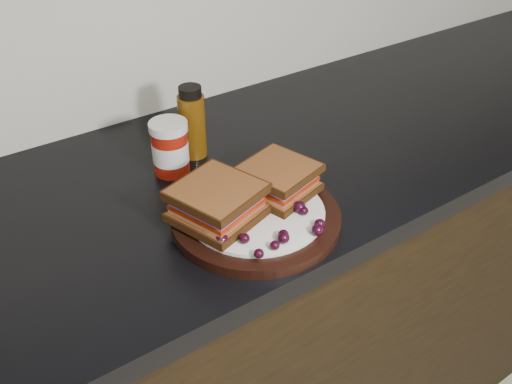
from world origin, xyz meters
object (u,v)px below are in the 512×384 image
Objects in this scene: sandwich_left at (217,202)px; oil_bottle at (192,122)px; plate at (256,217)px; condiment_jar at (170,148)px.

oil_bottle is at bearing 51.72° from sandwich_left.
sandwich_left reaches higher than plate.
oil_bottle reaches higher than sandwich_left.
sandwich_left is 0.24m from oil_bottle.
condiment_jar is at bearing -154.13° from oil_bottle.
sandwich_left is (-0.06, 0.02, 0.04)m from plate.
plate is 1.95× the size of oil_bottle.
condiment_jar reaches higher than plate.
plate is at bearing -79.15° from condiment_jar.
condiment_jar is 0.08m from oil_bottle.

